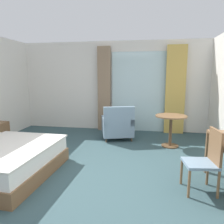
{
  "coord_description": "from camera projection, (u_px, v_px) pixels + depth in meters",
  "views": [
    {
      "loc": [
        1.07,
        -3.07,
        1.63
      ],
      "look_at": [
        0.45,
        0.45,
        1.02
      ],
      "focal_mm": 34.11,
      "sensor_mm": 36.0,
      "label": 1
    }
  ],
  "objects": [
    {
      "name": "wall_back",
      "position": [
        113.0,
        86.0,
        6.39
      ],
      "size": [
        5.71,
        0.12,
        2.62
      ],
      "primitive_type": "cube",
      "color": "silver",
      "rests_on": "ground"
    },
    {
      "name": "curtain_panel_right",
      "position": [
        175.0,
        90.0,
        5.93
      ],
      "size": [
        0.54,
        0.1,
        2.46
      ],
      "primitive_type": "cube",
      "color": "tan",
      "rests_on": "ground"
    },
    {
      "name": "balcony_glass_door",
      "position": [
        139.0,
        92.0,
        6.21
      ],
      "size": [
        1.59,
        0.02,
        2.3
      ],
      "primitive_type": "cube",
      "color": "silver",
      "rests_on": "ground"
    },
    {
      "name": "armchair_by_window",
      "position": [
        118.0,
        126.0,
        5.5
      ],
      "size": [
        0.94,
        0.92,
        0.88
      ],
      "color": "gray",
      "rests_on": "ground"
    },
    {
      "name": "desk_chair",
      "position": [
        206.0,
        158.0,
        2.97
      ],
      "size": [
        0.48,
        0.46,
        0.9
      ],
      "color": "gray",
      "rests_on": "ground"
    },
    {
      "name": "round_cafe_table",
      "position": [
        171.0,
        123.0,
        4.89
      ],
      "size": [
        0.71,
        0.71,
        0.73
      ],
      "color": "brown",
      "rests_on": "ground"
    },
    {
      "name": "curtain_panel_left",
      "position": [
        104.0,
        89.0,
        6.27
      ],
      "size": [
        0.38,
        0.1,
        2.46
      ],
      "primitive_type": "cube",
      "color": "#897056",
      "rests_on": "ground"
    },
    {
      "name": "ground",
      "position": [
        80.0,
        181.0,
        3.45
      ],
      "size": [
        6.11,
        7.05,
        0.1
      ],
      "primitive_type": "cube",
      "color": "#334C51"
    }
  ]
}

